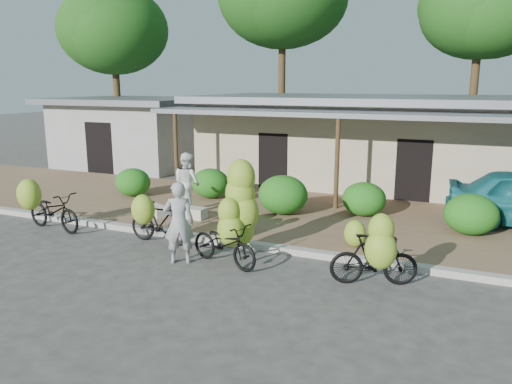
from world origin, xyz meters
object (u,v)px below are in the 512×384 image
Objects in this scene: bike_right at (376,255)px; bike_far_left at (50,208)px; bike_center at (233,222)px; sack_near at (191,213)px; bystander at (187,183)px; tree_back_left at (112,28)px; sack_far at (157,211)px; tree_center_right at (476,9)px; vendor at (179,223)px; bike_left at (158,220)px.

bike_far_left is at bearing 68.09° from bike_right.
bike_right is at bearing -77.03° from bike_center.
bystander is at bearing 129.06° from sack_near.
tree_back_left is 14.56m from bystander.
bystander reaches higher than sack_far.
tree_center_right reaches higher than bike_center.
bike_center reaches higher than vendor.
sack_far is at bearing -76.15° from vendor.
bystander is (-2.89, 2.88, 0.11)m from bike_center.
bike_left is at bearing 64.54° from bike_right.
tree_center_right is 11.95× the size of sack_far.
vendor reaches higher than sack_far.
tree_back_left is 11.52× the size of sack_far.
bike_far_left is (7.29, -11.94, -5.92)m from tree_back_left.
tree_center_right is at bearing -136.60° from vendor.
bike_center is 4.20m from sack_far.
bike_right is (15.83, -12.32, -5.87)m from tree_back_left.
tree_center_right is 4.00× the size of bike_center.
tree_back_left is 18.10m from vendor.
sack_near is at bearing -43.61° from bike_far_left.
tree_center_right is 10.54× the size of sack_near.
sack_near is (10.24, -9.71, -6.26)m from tree_back_left.
bike_far_left is at bearing 69.34° from bystander.
vendor reaches higher than bike_right.
bike_center reaches higher than bike_far_left.
tree_center_right reaches higher than bike_left.
bike_left is 1.00× the size of bike_right.
vendor is at bearing 140.73° from bystander.
sack_near is at bearing -43.46° from tree_back_left.
sack_near is (-0.29, 2.05, -0.34)m from bike_left.
bike_right is at bearing -37.90° from tree_back_left.
tree_center_right reaches higher than bystander.
tree_center_right is 5.13× the size of bike_right.
bike_right is at bearing 155.72° from vendor.
tree_back_left is 20.91m from bike_right.
bike_left is 0.97× the size of vendor.
bike_center reaches higher than sack_near.
bystander is at bearing 16.61° from bike_left.
bike_far_left is (-9.71, -15.44, -6.37)m from tree_center_right.
vendor is (4.40, -0.68, 0.29)m from bike_far_left.
tree_back_left is at bearing 63.89° from bike_center.
tree_back_left reaches higher than bystander.
bystander is (-0.71, 2.55, 0.39)m from bike_left.
bike_far_left is 3.72m from sack_near.
tree_center_right is 17.27m from bike_center.
sack_near is at bearing -91.98° from vendor.
tree_center_right is at bearing 59.77° from sack_far.
tree_back_left reaches higher than sack_near.
bike_left is (-6.46, -15.25, -6.38)m from tree_center_right.
vendor is at bearing -47.79° from sack_far.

